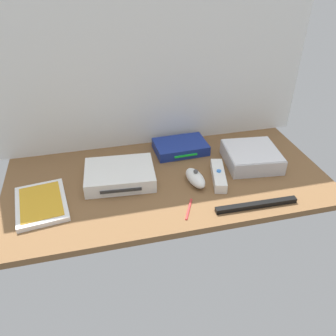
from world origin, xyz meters
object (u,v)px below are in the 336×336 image
Objects in this scene: sensor_bar at (256,205)px; remote_nunchuk at (195,178)px; network_router at (181,147)px; remote_wand at (218,175)px; mini_computer at (252,156)px; game_case at (41,203)px; game_console at (120,175)px; stylus_pen at (189,208)px.

remote_nunchuk is at bearing 133.40° from sensor_bar.
network_router is 20.73cm from remote_wand.
sensor_bar is (5.70, -15.05, -0.81)cm from remote_wand.
mini_computer reaches higher than game_case.
remote_nunchuk is at bearing -94.26° from network_router.
mini_computer reaches higher than remote_wand.
remote_nunchuk reaches higher than remote_wand.
game_console is 41.71cm from sensor_bar.
network_router is at bearing 78.85° from remote_nunchuk.
network_router is (23.02, 12.90, -0.50)cm from game_console.
stylus_pen is at bearing -103.14° from network_router.
game_console is 1.08× the size of game_case.
sensor_bar is at bearing -21.54° from game_case.
game_case is (-23.10, -6.82, -1.44)cm from game_console.
game_console is 1.21× the size of network_router.
remote_nunchuk is at bearing -7.48° from game_case.
game_case is 1.35× the size of remote_wand.
game_console is at bearing 9.14° from game_case.
remote_nunchuk is (22.24, -6.96, -0.16)cm from game_console.
game_console is at bearing -152.74° from network_router.
remote_wand is (-13.97, -6.34, -1.13)cm from mini_computer.
network_router is 36.84cm from sensor_bar.
network_router and remote_wand have the same top height.
mini_computer is at bearing 70.13° from sensor_bar.
remote_wand is 1.69× the size of stylus_pen.
game_case is at bearing -158.86° from network_router.
remote_wand is at bearing -7.97° from game_console.
game_case is at bearing -174.46° from mini_computer.
remote_nunchuk is (-21.61, -6.64, -0.60)cm from mini_computer.
remote_wand is (29.88, -6.66, -0.69)cm from game_console.
sensor_bar is at bearing -54.98° from remote_wand.
game_console reaches higher than remote_wand.
game_case is 41.60cm from stylus_pen.
network_router reaches higher than stylus_pen.
stylus_pen is (-13.00, -11.64, -1.16)cm from remote_wand.
remote_wand is at bearing 112.02° from sensor_bar.
game_case is 60.55cm from sensor_bar.
game_case is 2.29× the size of stylus_pen.
remote_wand is 7.66cm from remote_nunchuk.
mini_computer reaches higher than stylus_pen.
stylus_pen is at bearing -23.32° from game_case.
sensor_bar is (13.34, -14.75, -1.34)cm from remote_nunchuk.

